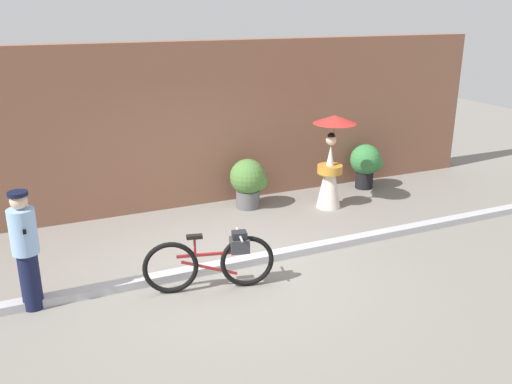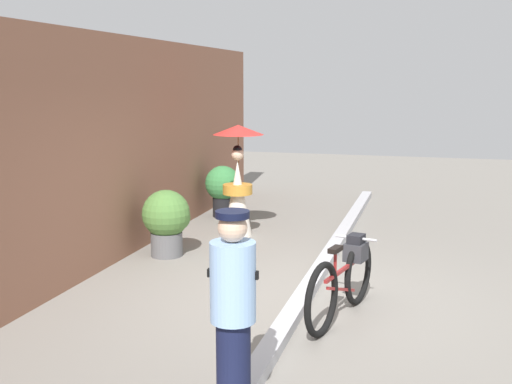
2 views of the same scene
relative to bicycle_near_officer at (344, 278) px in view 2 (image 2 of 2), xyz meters
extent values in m
plane|color=gray|center=(0.40, 0.52, -0.44)|extent=(30.00, 30.00, 0.00)
cube|color=brown|center=(0.40, 3.59, 1.15)|extent=(14.00, 0.40, 3.19)
cube|color=#B2B2B7|center=(0.40, 0.52, -0.38)|extent=(14.00, 0.20, 0.12)
torus|color=black|center=(0.46, -0.11, -0.05)|extent=(0.77, 0.24, 0.77)
torus|color=black|center=(-0.59, 0.14, -0.05)|extent=(0.77, 0.24, 0.77)
cube|color=maroon|center=(-0.06, 0.01, 0.10)|extent=(0.88, 0.24, 0.04)
cube|color=maroon|center=(-0.06, 0.01, -0.11)|extent=(0.77, 0.21, 0.28)
cylinder|color=maroon|center=(-0.25, 0.06, 0.22)|extent=(0.03, 0.03, 0.31)
cube|color=black|center=(-0.25, 0.06, 0.38)|extent=(0.23, 0.14, 0.05)
cylinder|color=silver|center=(0.35, -0.08, 0.36)|extent=(0.14, 0.47, 0.03)
cube|color=#333338|center=(0.35, -0.08, 0.21)|extent=(0.30, 0.27, 0.20)
cube|color=black|center=(0.35, -0.08, 0.34)|extent=(0.23, 0.20, 0.14)
cylinder|color=#141938|center=(-2.37, 0.49, -0.04)|extent=(0.26, 0.26, 0.80)
cylinder|color=#8CB2E0|center=(-2.37, 0.49, 0.66)|extent=(0.34, 0.34, 0.60)
sphere|color=#D8B293|center=(-2.37, 0.49, 1.07)|extent=(0.22, 0.22, 0.22)
cylinder|color=black|center=(-2.37, 0.49, 1.16)|extent=(0.25, 0.25, 0.05)
cube|color=black|center=(-2.37, 0.49, 0.72)|extent=(0.08, 0.38, 0.06)
cone|color=silver|center=(3.20, 2.22, 0.19)|extent=(0.48, 0.48, 1.26)
cylinder|color=#C1842D|center=(3.20, 2.22, 0.34)|extent=(0.49, 0.49, 0.16)
sphere|color=beige|center=(3.20, 2.22, 0.92)|extent=(0.20, 0.20, 0.20)
sphere|color=black|center=(3.20, 2.22, 1.00)|extent=(0.15, 0.15, 0.15)
cylinder|color=olive|center=(3.26, 2.22, 1.04)|extent=(0.02, 0.02, 0.55)
cone|color=red|center=(3.26, 2.22, 1.32)|extent=(0.83, 0.83, 0.16)
cylinder|color=black|center=(4.55, 2.94, -0.25)|extent=(0.38, 0.38, 0.38)
sphere|color=#387F42|center=(4.55, 2.94, 0.20)|extent=(0.66, 0.66, 0.66)
sphere|color=#387F42|center=(4.71, 2.84, 0.12)|extent=(0.36, 0.36, 0.36)
cylinder|color=#59595B|center=(1.73, 2.85, -0.26)|extent=(0.47, 0.47, 0.35)
sphere|color=#4C7A38|center=(1.73, 2.85, 0.19)|extent=(0.70, 0.70, 0.70)
sphere|color=#4C7A38|center=(1.91, 2.75, 0.11)|extent=(0.39, 0.39, 0.39)
camera|label=1|loc=(-2.27, -6.54, 3.37)|focal=38.36mm
camera|label=2|loc=(-6.58, -0.88, 2.11)|focal=44.28mm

